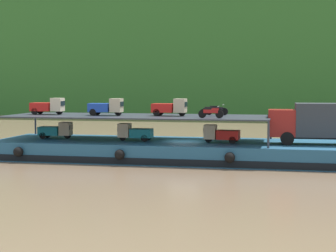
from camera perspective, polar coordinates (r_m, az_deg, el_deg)
ground_plane at (r=44.23m, az=1.63°, el=-3.52°), size 400.00×400.00×0.00m
cargo_barge at (r=44.11m, az=1.63°, el=-2.56°), size 30.35×8.46×1.50m
covered_lorry at (r=43.11m, az=15.06°, el=0.40°), size 7.90×2.47×3.10m
cargo_rack at (r=44.73m, az=-3.15°, el=0.99°), size 21.15×7.05×2.00m
mini_truck_lower_stern at (r=47.25m, az=-11.41°, el=-0.43°), size 2.79×1.29×1.38m
mini_truck_lower_aft at (r=44.44m, az=-3.44°, el=-0.64°), size 2.75×1.21×1.38m
mini_truck_lower_mid at (r=43.08m, az=5.47°, el=-0.81°), size 2.79×1.29×1.38m
mini_truck_upper_stern at (r=47.41m, az=-12.20°, el=2.00°), size 2.75×1.21×1.38m
mini_truck_upper_mid at (r=45.05m, az=-6.34°, el=1.95°), size 2.74×1.20×1.38m
mini_truck_upper_fore at (r=44.18m, az=0.21°, el=1.94°), size 2.79×1.28×1.38m
motorcycle_upper_port at (r=41.41m, az=4.39°, el=1.41°), size 1.90×0.55×0.87m
motorcycle_upper_centre at (r=43.53m, az=4.48°, el=1.55°), size 1.90×0.55×0.87m
motorcycle_upper_stbd at (r=45.61m, az=4.99°, el=1.67°), size 1.90×0.55×0.87m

